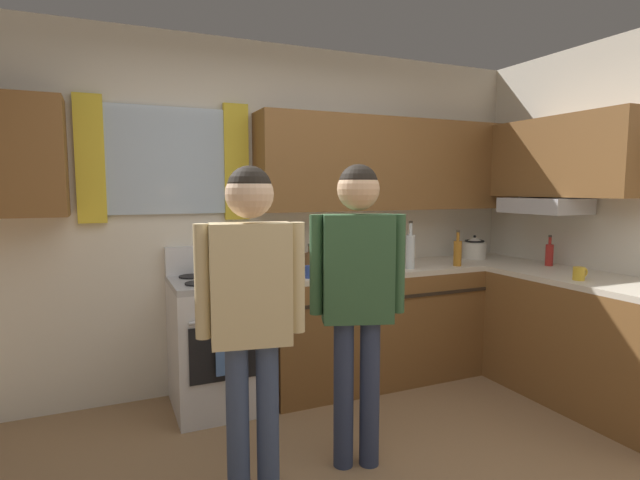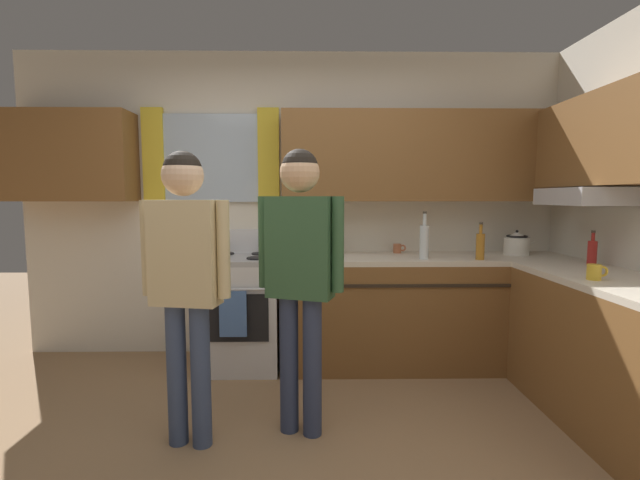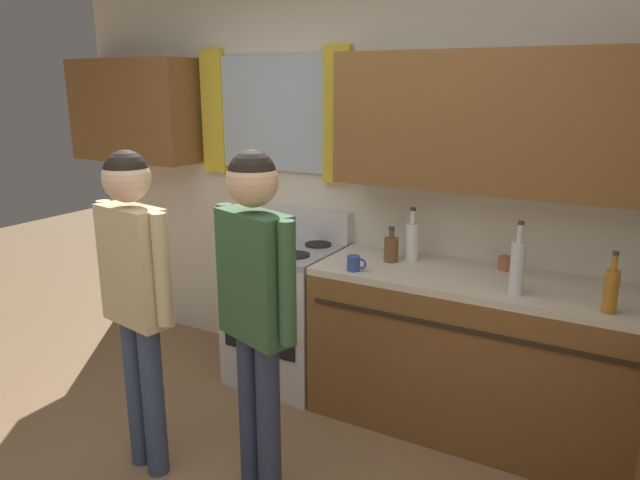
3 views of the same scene
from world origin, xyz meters
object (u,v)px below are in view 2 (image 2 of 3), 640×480
Objects in this scene: bottle_sauce_red at (592,252)px; mug_mustard_yellow at (595,272)px; bottle_milk_white at (337,240)px; bottle_squat_brown at (327,246)px; adult_in_plaid at (300,258)px; bottle_tall_clear at (424,241)px; cup_terracotta at (398,248)px; adult_left at (185,264)px; mug_cobalt_blue at (314,255)px; stovetop_kettle at (517,243)px; stove_oven at (241,309)px; bottle_oil_amber at (480,245)px.

bottle_sauce_red reaches higher than mug_mustard_yellow.
bottle_sauce_red is at bearing -19.44° from bottle_milk_white.
adult_in_plaid is (-0.18, -1.09, 0.06)m from bottle_squat_brown.
cup_terracotta is (-0.13, 0.37, -0.10)m from bottle_tall_clear.
bottle_sauce_red is 2.72m from adult_left.
cup_terracotta is at bearing 150.45° from bottle_sauce_red.
bottle_sauce_red is at bearing 15.20° from adult_in_plaid.
adult_left reaches higher than bottle_tall_clear.
mug_mustard_yellow is at bearing -35.23° from bottle_squat_brown.
mug_mustard_yellow is 1.70m from adult_in_plaid.
mug_mustard_yellow is 1.05× the size of mug_cobalt_blue.
stovetop_kettle is (1.68, 0.29, 0.05)m from mug_cobalt_blue.
bottle_tall_clear is 0.22× the size of adult_in_plaid.
bottle_sauce_red is at bearing -29.55° from cup_terracotta.
adult_in_plaid reaches higher than bottle_sauce_red.
stove_oven is 0.97m from bottle_milk_white.
adult_left is (-0.69, -0.93, 0.08)m from mug_cobalt_blue.
bottle_milk_white is 2.60× the size of mug_mustard_yellow.
cup_terracotta is 0.97m from stovetop_kettle.
mug_cobalt_blue is 0.42× the size of stovetop_kettle.
adult_in_plaid is at bearing -148.13° from bottle_oil_amber.
bottle_oil_amber reaches higher than mug_mustard_yellow.
bottle_milk_white reaches higher than mug_cobalt_blue.
mug_cobalt_blue is (-0.20, -0.35, -0.08)m from bottle_milk_white.
stove_oven reaches higher than mug_cobalt_blue.
stovetop_kettle is (0.41, 0.27, -0.01)m from bottle_oil_amber.
stovetop_kettle is 2.08m from adult_in_plaid.
cup_terracotta is 0.40× the size of stovetop_kettle.
bottle_squat_brown is 0.13× the size of adult_left.
cup_terracotta is (-0.55, 0.41, -0.07)m from bottle_oil_amber.
bottle_milk_white is 0.41m from mug_cobalt_blue.
bottle_oil_amber reaches higher than bottle_sauce_red.
bottle_milk_white is 1.83m from mug_mustard_yellow.
bottle_tall_clear reaches higher than mug_mustard_yellow.
cup_terracotta is at bearing 14.59° from bottle_squat_brown.
bottle_oil_amber is 2.49× the size of mug_cobalt_blue.
cup_terracotta is 0.07× the size of adult_in_plaid.
bottle_tall_clear is 1.16m from mug_mustard_yellow.
bottle_oil_amber is 0.18× the size of adult_left.
cup_terracotta is (0.52, 0.08, -0.08)m from bottle_milk_white.
mug_mustard_yellow is at bearing -39.01° from bottle_milk_white.
bottle_squat_brown is at bearing -179.08° from stovetop_kettle.
bottle_oil_amber is at bearing -36.54° from cup_terracotta.
bottle_tall_clear is (0.75, -0.21, 0.06)m from bottle_squat_brown.
stove_oven is 4.02× the size of stovetop_kettle.
adult_in_plaid is at bearing -147.70° from stovetop_kettle.
mug_cobalt_blue is 0.84m from cup_terracotta.
adult_in_plaid is (-0.93, -0.88, -0.01)m from bottle_tall_clear.
mug_mustard_yellow is at bearing 3.18° from adult_left.
bottle_tall_clear is 0.86m from stovetop_kettle.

